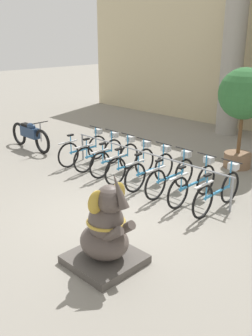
% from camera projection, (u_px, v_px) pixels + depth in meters
% --- Properties ---
extents(ground_plane, '(60.00, 60.00, 0.00)m').
position_uv_depth(ground_plane, '(110.00, 218.00, 7.42)').
color(ground_plane, gray).
extents(column_left, '(0.97, 0.97, 5.16)m').
position_uv_depth(column_left, '(232.00, 59.00, 12.88)').
color(column_left, gray).
rests_on(column_left, ground_plane).
extents(bike_rack, '(4.88, 0.05, 0.77)m').
position_uv_depth(bike_rack, '(144.00, 157.00, 9.08)').
color(bike_rack, gray).
rests_on(bike_rack, ground_plane).
extents(bicycle_0, '(0.48, 1.73, 0.97)m').
position_uv_depth(bicycle_0, '(84.00, 149.00, 10.48)').
color(bicycle_0, black).
rests_on(bicycle_0, ground_plane).
extents(bicycle_1, '(0.48, 1.73, 0.97)m').
position_uv_depth(bicycle_1, '(100.00, 153.00, 10.11)').
color(bicycle_1, black).
rests_on(bicycle_1, ground_plane).
extents(bicycle_2, '(0.48, 1.73, 0.97)m').
position_uv_depth(bicycle_2, '(116.00, 158.00, 9.71)').
color(bicycle_2, black).
rests_on(bicycle_2, ground_plane).
extents(bicycle_3, '(0.48, 1.73, 0.97)m').
position_uv_depth(bicycle_3, '(132.00, 164.00, 9.27)').
color(bicycle_3, black).
rests_on(bicycle_3, ground_plane).
extents(bicycle_4, '(0.48, 1.73, 0.97)m').
position_uv_depth(bicycle_4, '(151.00, 170.00, 8.89)').
color(bicycle_4, black).
rests_on(bicycle_4, ground_plane).
extents(bicycle_5, '(0.48, 1.73, 0.97)m').
position_uv_depth(bicycle_5, '(171.00, 176.00, 8.48)').
color(bicycle_5, black).
rests_on(bicycle_5, ground_plane).
extents(bicycle_6, '(0.48, 1.73, 0.97)m').
position_uv_depth(bicycle_6, '(194.00, 183.00, 8.08)').
color(bicycle_6, black).
rests_on(bicycle_6, ground_plane).
extents(bicycle_7, '(0.48, 1.73, 0.97)m').
position_uv_depth(bicycle_7, '(218.00, 191.00, 7.67)').
color(bicycle_7, black).
rests_on(bicycle_7, ground_plane).
extents(elephant_statue, '(1.06, 1.06, 1.63)m').
position_uv_depth(elephant_statue, '(106.00, 233.00, 5.77)').
color(elephant_statue, '#4C4742').
rests_on(elephant_statue, ground_plane).
extents(motorcycle, '(2.09, 0.55, 0.97)m').
position_uv_depth(motorcycle, '(30.00, 134.00, 11.70)').
color(motorcycle, black).
rests_on(motorcycle, ground_plane).
extents(potted_tree, '(1.33, 1.33, 2.67)m').
position_uv_depth(potted_tree, '(244.00, 100.00, 9.65)').
color(potted_tree, brown).
rests_on(potted_tree, ground_plane).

